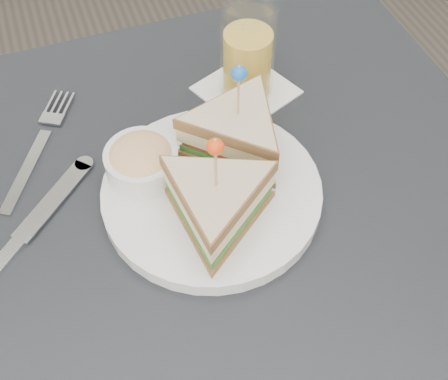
% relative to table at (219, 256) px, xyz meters
% --- Properties ---
extents(table, '(0.80, 0.80, 0.75)m').
position_rel_table_xyz_m(table, '(0.00, 0.00, 0.00)').
color(table, black).
rests_on(table, ground).
extents(plate_meal, '(0.30, 0.30, 0.16)m').
position_rel_table_xyz_m(plate_meal, '(0.01, 0.04, 0.12)').
color(plate_meal, white).
rests_on(plate_meal, table).
extents(cutlery_fork, '(0.13, 0.20, 0.01)m').
position_rel_table_xyz_m(cutlery_fork, '(-0.18, 0.20, 0.08)').
color(cutlery_fork, silver).
rests_on(cutlery_fork, table).
extents(cutlery_knife, '(0.19, 0.18, 0.01)m').
position_rel_table_xyz_m(cutlery_knife, '(-0.22, 0.06, 0.08)').
color(cutlery_knife, silver).
rests_on(cutlery_knife, table).
extents(drink_set, '(0.15, 0.15, 0.15)m').
position_rel_table_xyz_m(drink_set, '(0.11, 0.20, 0.14)').
color(drink_set, white).
rests_on(drink_set, table).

